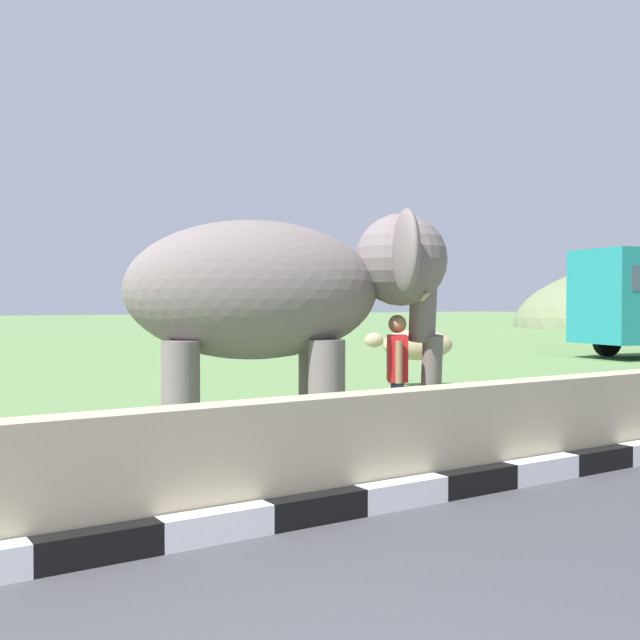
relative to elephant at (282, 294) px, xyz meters
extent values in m
cube|color=black|center=(-3.19, -2.94, -1.79)|extent=(0.90, 0.20, 0.24)
cube|color=white|center=(-2.29, -2.94, -1.79)|extent=(0.90, 0.20, 0.24)
cube|color=black|center=(-1.39, -2.94, -1.79)|extent=(0.90, 0.20, 0.24)
cube|color=white|center=(-0.49, -2.94, -1.79)|extent=(0.90, 0.20, 0.24)
cube|color=black|center=(0.41, -2.94, -1.79)|extent=(0.90, 0.20, 0.24)
cube|color=white|center=(1.31, -2.94, -1.79)|extent=(0.90, 0.20, 0.24)
cube|color=black|center=(2.21, -2.94, -1.79)|extent=(0.90, 0.20, 0.24)
cube|color=tan|center=(-1.29, -2.64, -1.41)|extent=(28.00, 0.36, 1.00)
cylinder|color=slate|center=(0.63, 0.21, -1.23)|extent=(0.44, 0.44, 1.37)
cylinder|color=slate|center=(0.26, -0.61, -1.23)|extent=(0.44, 0.44, 1.37)
cylinder|color=slate|center=(-0.92, 0.91, -1.23)|extent=(0.44, 0.44, 1.37)
cylinder|color=slate|center=(-1.29, 0.09, -1.23)|extent=(0.44, 0.44, 1.37)
ellipsoid|color=slate|center=(-0.33, 0.15, 0.05)|extent=(3.48, 2.73, 1.70)
sphere|color=slate|center=(1.37, -0.62, 0.43)|extent=(1.16, 1.16, 1.16)
ellipsoid|color=#D84C8C|center=(1.64, -0.74, 0.58)|extent=(0.59, 0.73, 0.44)
ellipsoid|color=slate|center=(1.56, 0.15, 0.48)|extent=(0.59, 0.92, 1.00)
ellipsoid|color=slate|center=(0.92, -1.27, 0.48)|extent=(0.59, 0.92, 1.00)
cylinder|color=slate|center=(1.64, -0.74, -0.12)|extent=(0.50, 0.56, 0.99)
cylinder|color=slate|center=(1.74, -0.79, -0.92)|extent=(0.39, 0.44, 0.83)
cone|color=beige|center=(1.70, -0.46, -0.02)|extent=(0.36, 0.57, 0.22)
cone|color=beige|center=(1.47, -0.97, -0.02)|extent=(0.36, 0.57, 0.22)
cylinder|color=navy|center=(1.38, -0.52, -1.50)|extent=(0.15, 0.15, 0.82)
cylinder|color=navy|center=(1.27, -0.69, -1.50)|extent=(0.15, 0.15, 0.82)
cube|color=red|center=(1.33, -0.61, -0.80)|extent=(0.42, 0.47, 0.58)
cylinder|color=#9E7251|center=(1.47, -0.39, -0.83)|extent=(0.13, 0.14, 0.52)
cylinder|color=#9E7251|center=(1.18, -0.82, -0.83)|extent=(0.13, 0.13, 0.52)
sphere|color=#9E7251|center=(1.33, -0.61, -0.37)|extent=(0.23, 0.23, 0.23)
cylinder|color=black|center=(17.54, 8.36, -1.41)|extent=(1.04, 0.49, 1.00)
cylinder|color=tan|center=(5.58, 4.72, -1.59)|extent=(0.12, 0.12, 0.65)
cylinder|color=tan|center=(5.79, 5.01, -1.59)|extent=(0.12, 0.12, 0.65)
cylinder|color=tan|center=(6.31, 4.18, -1.59)|extent=(0.12, 0.12, 0.65)
cylinder|color=tan|center=(6.52, 4.47, -1.59)|extent=(0.12, 0.12, 0.65)
ellipsoid|color=tan|center=(6.05, 4.59, -1.02)|extent=(1.56, 1.37, 0.66)
ellipsoid|color=tan|center=(5.30, 5.14, -0.92)|extent=(0.48, 0.45, 0.32)
camera|label=1|loc=(-4.81, -8.25, -0.10)|focal=43.68mm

